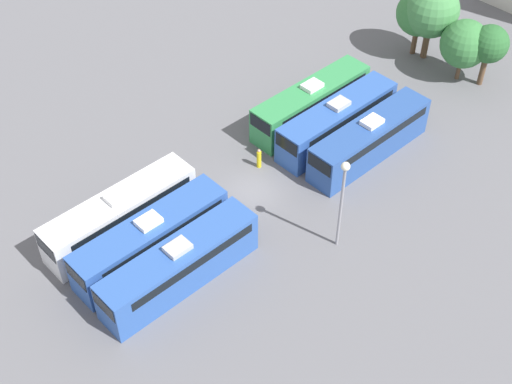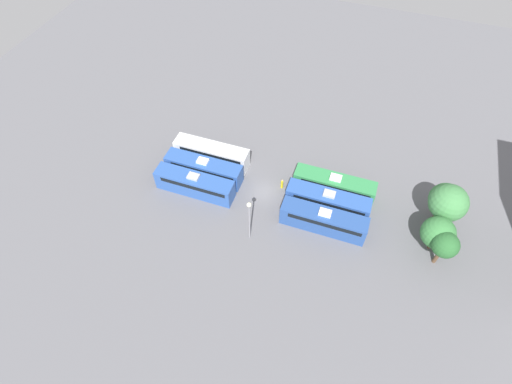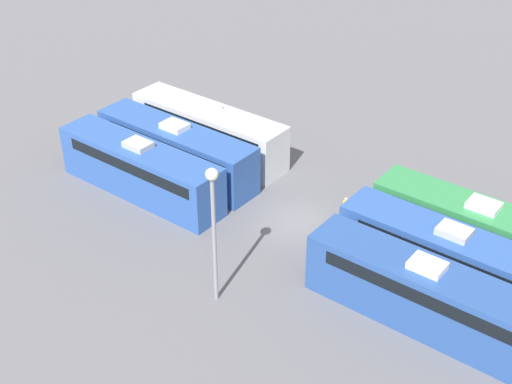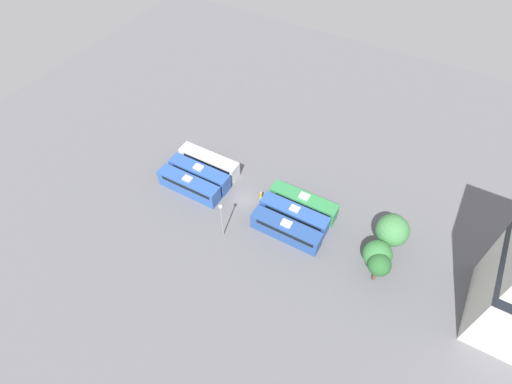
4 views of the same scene
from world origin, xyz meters
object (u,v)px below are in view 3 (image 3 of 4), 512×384
object	(u,v)px
bus_4	(450,258)
light_pole	(213,213)
bus_1	(177,149)
bus_3	(479,231)
bus_5	(424,293)
bus_0	(209,129)
bus_2	(141,168)
worker_person	(345,211)

from	to	relation	value
bus_4	light_pole	bearing A→B (deg)	-47.39
bus_1	bus_4	world-z (taller)	same
bus_3	light_pole	distance (m)	14.50
bus_5	bus_4	bearing A→B (deg)	-177.09
bus_0	bus_1	size ratio (longest dim) A/B	1.00
bus_3	light_pole	size ratio (longest dim) A/B	1.53
bus_0	bus_5	size ratio (longest dim) A/B	1.00
bus_4	bus_5	world-z (taller)	same
bus_2	bus_1	bearing A→B (deg)	179.16
bus_4	light_pole	xyz separation A→B (m)	(7.91, -8.60, 3.37)
bus_1	bus_3	world-z (taller)	same
bus_2	light_pole	world-z (taller)	light_pole
bus_1	bus_4	xyz separation A→B (m)	(-0.09, 18.51, 0.00)
bus_0	bus_3	bearing A→B (deg)	89.63
bus_2	bus_4	xyz separation A→B (m)	(-3.19, 18.55, 0.00)
bus_0	bus_2	distance (m)	6.40
bus_1	light_pole	distance (m)	13.07
bus_2	worker_person	xyz separation A→B (m)	(-4.82, 11.52, -0.95)
bus_0	bus_4	xyz separation A→B (m)	(3.21, 18.66, 0.00)
bus_2	worker_person	world-z (taller)	bus_2
bus_3	bus_4	xyz separation A→B (m)	(3.09, -0.22, 0.00)
bus_4	bus_5	xyz separation A→B (m)	(3.23, 0.16, 0.00)
bus_0	bus_2	world-z (taller)	same
bus_4	worker_person	xyz separation A→B (m)	(-1.64, -7.03, -0.95)
bus_5	light_pole	bearing A→B (deg)	-61.92
bus_0	worker_person	xyz separation A→B (m)	(1.57, 11.63, -0.95)
light_pole	bus_0	bearing A→B (deg)	-137.86
bus_5	worker_person	size ratio (longest dim) A/B	6.64
bus_1	bus_4	distance (m)	18.51
bus_5	bus_3	bearing A→B (deg)	179.52
bus_0	worker_person	world-z (taller)	bus_0
bus_2	bus_5	size ratio (longest dim) A/B	1.00
worker_person	light_pole	world-z (taller)	light_pole
bus_5	worker_person	world-z (taller)	bus_5
bus_1	light_pole	bearing A→B (deg)	51.71
worker_person	bus_5	bearing A→B (deg)	55.90
bus_0	bus_1	bearing A→B (deg)	2.69
bus_1	worker_person	distance (m)	11.64
bus_0	bus_4	distance (m)	18.94
bus_0	bus_3	size ratio (longest dim) A/B	1.00
bus_1	bus_2	size ratio (longest dim) A/B	1.00
light_pole	bus_2	bearing A→B (deg)	-115.39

